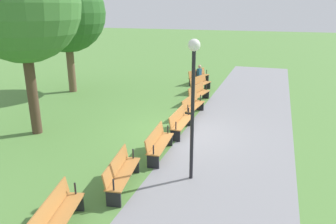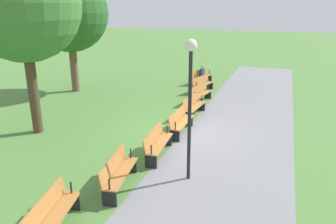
# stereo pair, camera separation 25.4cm
# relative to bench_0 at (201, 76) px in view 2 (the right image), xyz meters

# --- Properties ---
(ground_plane) EXTENTS (120.00, 120.00, 0.00)m
(ground_plane) POSITION_rel_bench_0_xyz_m (8.76, 1.46, -0.48)
(ground_plane) COLOR #54843D
(path_paving) EXTENTS (31.99, 4.11, 0.01)m
(path_paving) POSITION_rel_bench_0_xyz_m (8.76, 3.53, -0.47)
(path_paving) COLOR gray
(path_paving) RESTS_ON ground
(bench_0) EXTENTS (1.95, 1.04, 0.89)m
(bench_0) POSITION_rel_bench_0_xyz_m (0.00, 0.00, 0.00)
(bench_0) COLOR #B27538
(bench_0) RESTS_ON ground
(bench_1) EXTENTS (1.95, 0.90, 0.89)m
(bench_1) POSITION_rel_bench_0_xyz_m (2.14, 0.60, 0.00)
(bench_1) COLOR #B27538
(bench_1) RESTS_ON ground
(bench_2) EXTENTS (1.94, 0.76, 0.89)m
(bench_2) POSITION_rel_bench_0_xyz_m (4.33, 1.04, 0.00)
(bench_2) COLOR #B27538
(bench_2) RESTS_ON ground
(bench_3) EXTENTS (1.92, 0.62, 0.89)m
(bench_3) POSITION_rel_bench_0_xyz_m (6.54, 1.30, 0.00)
(bench_3) COLOR #B27538
(bench_3) RESTS_ON ground
(bench_4) EXTENTS (1.89, 0.47, 0.89)m
(bench_4) POSITION_rel_bench_0_xyz_m (8.76, 1.39, 0.00)
(bench_4) COLOR #B27538
(bench_4) RESTS_ON ground
(bench_5) EXTENTS (1.92, 0.62, 0.89)m
(bench_5) POSITION_rel_bench_0_xyz_m (10.98, 1.30, 0.00)
(bench_5) COLOR #B27538
(bench_5) RESTS_ON ground
(bench_6) EXTENTS (1.94, 0.76, 0.89)m
(bench_6) POSITION_rel_bench_0_xyz_m (13.20, 1.04, 0.00)
(bench_6) COLOR #B27538
(bench_6) RESTS_ON ground
(bench_7) EXTENTS (1.95, 0.90, 0.89)m
(bench_7) POSITION_rel_bench_0_xyz_m (15.38, 0.60, 0.00)
(bench_7) COLOR #B27538
(bench_7) RESTS_ON ground
(person_seated) EXTENTS (0.45, 0.58, 1.20)m
(person_seated) POSITION_rel_bench_0_xyz_m (0.03, 0.14, 0.16)
(person_seated) COLOR navy
(person_seated) RESTS_ON ground
(tree_0) EXTENTS (4.15, 4.15, 6.91)m
(tree_0) POSITION_rel_bench_0_xyz_m (10.55, -3.94, 4.33)
(tree_0) COLOR #4C3828
(tree_0) RESTS_ON ground
(tree_1) EXTENTS (4.28, 4.28, 6.56)m
(tree_1) POSITION_rel_bench_0_xyz_m (4.44, -6.45, 3.92)
(tree_1) COLOR brown
(tree_1) RESTS_ON ground
(lamp_post) EXTENTS (0.32, 0.32, 3.95)m
(lamp_post) POSITION_rel_bench_0_xyz_m (12.08, 2.69, 2.28)
(lamp_post) COLOR black
(lamp_post) RESTS_ON ground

